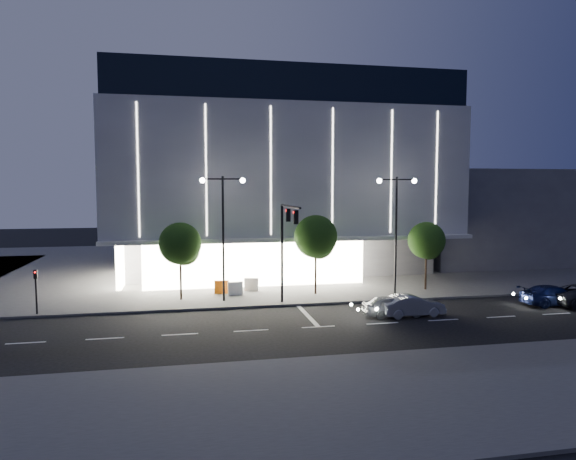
% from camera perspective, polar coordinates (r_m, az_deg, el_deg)
% --- Properties ---
extents(ground, '(160.00, 160.00, 0.00)m').
position_cam_1_polar(ground, '(31.82, -0.84, -10.20)').
color(ground, black).
rests_on(ground, ground).
extents(sidewalk_museum, '(70.00, 40.00, 0.15)m').
position_cam_1_polar(sidewalk_museum, '(55.85, -0.27, -3.62)').
color(sidewalk_museum, '#474747').
rests_on(sidewalk_museum, ground).
extents(sidewalk_near, '(70.00, 10.00, 0.15)m').
position_cam_1_polar(sidewalk_near, '(22.59, 18.30, -16.59)').
color(sidewalk_near, '#474747').
rests_on(sidewalk_near, ground).
extents(museum, '(30.00, 25.80, 18.00)m').
position_cam_1_polar(museum, '(53.24, -2.07, 5.89)').
color(museum, '#4C4C51').
rests_on(museum, ground).
extents(annex_building, '(16.00, 20.00, 10.00)m').
position_cam_1_polar(annex_building, '(62.84, 18.88, 1.57)').
color(annex_building, '#4C4C51').
rests_on(annex_building, ground).
extents(traffic_mast, '(0.33, 5.89, 7.07)m').
position_cam_1_polar(traffic_mast, '(34.35, -0.22, -0.56)').
color(traffic_mast, black).
rests_on(traffic_mast, ground).
extents(street_lamp_west, '(3.16, 0.36, 9.00)m').
position_cam_1_polar(street_lamp_west, '(36.39, -7.23, 1.17)').
color(street_lamp_west, black).
rests_on(street_lamp_west, ground).
extents(street_lamp_east, '(3.16, 0.36, 9.00)m').
position_cam_1_polar(street_lamp_east, '(39.50, 11.94, 1.38)').
color(street_lamp_east, black).
rests_on(street_lamp_east, ground).
extents(ped_signal_far, '(0.22, 0.24, 3.00)m').
position_cam_1_polar(ped_signal_far, '(36.53, -26.20, -5.70)').
color(ped_signal_far, black).
rests_on(ped_signal_far, ground).
extents(tree_left, '(3.02, 3.02, 5.72)m').
position_cam_1_polar(tree_left, '(37.48, -11.85, -1.74)').
color(tree_left, black).
rests_on(tree_left, ground).
extents(tree_mid, '(3.25, 3.25, 6.15)m').
position_cam_1_polar(tree_mid, '(38.66, 3.13, -1.01)').
color(tree_mid, black).
rests_on(tree_mid, ground).
extents(tree_right, '(2.91, 2.91, 5.51)m').
position_cam_1_polar(tree_right, '(41.86, 15.15, -1.34)').
color(tree_right, black).
rests_on(tree_right, ground).
extents(car_lead, '(3.98, 1.69, 1.34)m').
position_cam_1_polar(car_lead, '(33.69, 11.60, -8.27)').
color(car_lead, gray).
rests_on(car_lead, ground).
extents(car_second, '(4.23, 1.63, 1.38)m').
position_cam_1_polar(car_second, '(34.02, 13.59, -8.15)').
color(car_second, '#B9BDC2').
rests_on(car_second, ground).
extents(car_third, '(4.80, 2.07, 1.38)m').
position_cam_1_polar(car_third, '(40.59, 27.39, -6.46)').
color(car_third, '#141C4B').
rests_on(car_third, ground).
extents(barrier_a, '(1.12, 0.37, 1.00)m').
position_cam_1_polar(barrier_a, '(39.56, -7.38, -6.30)').
color(barrier_a, orange).
rests_on(barrier_a, sidewalk_museum).
extents(barrier_b, '(1.11, 0.32, 1.00)m').
position_cam_1_polar(barrier_b, '(38.91, -5.86, -6.47)').
color(barrier_b, white).
rests_on(barrier_b, sidewalk_museum).
extents(barrier_d, '(1.13, 0.53, 1.00)m').
position_cam_1_polar(barrier_d, '(40.41, -4.10, -6.04)').
color(barrier_d, silver).
rests_on(barrier_d, sidewalk_museum).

